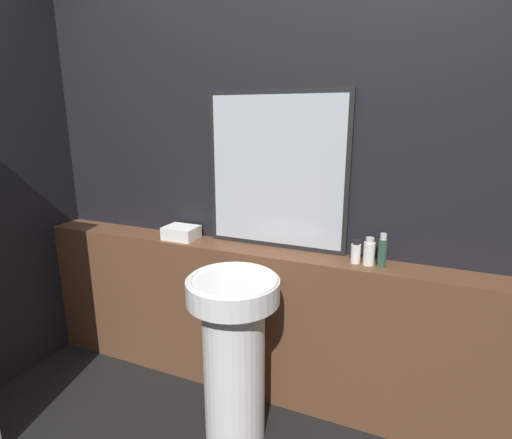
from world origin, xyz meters
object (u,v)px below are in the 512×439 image
object	(u,v)px
lotion_bottle	(382,251)
shampoo_bottle	(356,252)
conditioner_bottle	(369,252)
pedestal_sink	(234,349)
towel_stack	(181,233)
mirror	(276,172)

from	to	relation	value
lotion_bottle	shampoo_bottle	bearing A→B (deg)	-180.00
conditioner_bottle	lotion_bottle	size ratio (longest dim) A/B	0.83
pedestal_sink	towel_stack	xyz separation A→B (m)	(-0.54, 0.38, 0.43)
mirror	towel_stack	bearing A→B (deg)	-171.40
mirror	towel_stack	size ratio (longest dim) A/B	4.37
mirror	lotion_bottle	size ratio (longest dim) A/B	5.03
towel_stack	lotion_bottle	size ratio (longest dim) A/B	1.15
shampoo_bottle	conditioner_bottle	world-z (taller)	conditioner_bottle
mirror	lotion_bottle	distance (m)	0.69
mirror	conditioner_bottle	distance (m)	0.64
towel_stack	conditioner_bottle	xyz separation A→B (m)	(1.10, 0.00, 0.03)
pedestal_sink	conditioner_bottle	xyz separation A→B (m)	(0.56, 0.38, 0.46)
towel_stack	conditioner_bottle	size ratio (longest dim) A/B	1.38
towel_stack	lotion_bottle	bearing A→B (deg)	0.00
pedestal_sink	towel_stack	bearing A→B (deg)	144.47
conditioner_bottle	lotion_bottle	xyz separation A→B (m)	(0.06, 0.00, 0.01)
shampoo_bottle	lotion_bottle	bearing A→B (deg)	0.00
shampoo_bottle	mirror	bearing A→B (deg)	169.37
mirror	conditioner_bottle	xyz separation A→B (m)	(0.53, -0.09, -0.36)
mirror	towel_stack	distance (m)	0.70
towel_stack	pedestal_sink	bearing A→B (deg)	-35.53
conditioner_bottle	towel_stack	bearing A→B (deg)	180.00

